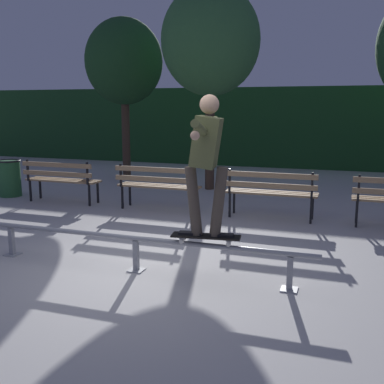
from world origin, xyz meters
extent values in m
plane|color=#ADAAA8|center=(0.00, 0.00, 0.00)|extent=(90.00, 90.00, 0.00)
cube|color=#193D1E|center=(0.00, 10.40, 1.28)|extent=(24.00, 1.20, 2.55)
cylinder|color=gray|center=(0.00, -0.05, 0.40)|extent=(4.29, 0.06, 0.06)
cube|color=gray|center=(-1.82, -0.05, 0.19)|extent=(0.06, 0.06, 0.37)
cube|color=gray|center=(-1.82, -0.05, 0.01)|extent=(0.18, 0.18, 0.01)
cube|color=gray|center=(0.00, -0.05, 0.19)|extent=(0.06, 0.06, 0.37)
cube|color=gray|center=(0.00, -0.05, 0.01)|extent=(0.18, 0.18, 0.01)
cube|color=gray|center=(1.82, -0.05, 0.19)|extent=(0.06, 0.06, 0.37)
cube|color=gray|center=(1.82, -0.05, 0.01)|extent=(0.18, 0.18, 0.01)
cube|color=black|center=(0.88, -0.05, 0.51)|extent=(0.80, 0.30, 0.02)
cube|color=black|center=(0.88, -0.05, 0.52)|extent=(0.78, 0.29, 0.00)
cube|color=#9E9EA3|center=(1.14, -0.02, 0.50)|extent=(0.07, 0.18, 0.02)
cube|color=#9E9EA3|center=(0.61, -0.09, 0.50)|extent=(0.07, 0.18, 0.02)
cylinder|color=beige|center=(1.15, -0.10, 0.46)|extent=(0.06, 0.04, 0.05)
cylinder|color=beige|center=(1.13, 0.06, 0.46)|extent=(0.06, 0.04, 0.05)
cylinder|color=beige|center=(0.62, -0.17, 0.46)|extent=(0.06, 0.04, 0.05)
cylinder|color=beige|center=(0.60, -0.01, 0.46)|extent=(0.06, 0.04, 0.05)
cube|color=black|center=(1.05, -0.03, 0.54)|extent=(0.27, 0.13, 0.03)
cube|color=black|center=(0.70, -0.08, 0.54)|extent=(0.27, 0.13, 0.03)
cylinder|color=#473D33|center=(1.02, -0.03, 0.91)|extent=(0.22, 0.15, 0.79)
cylinder|color=#473D33|center=(0.74, -0.07, 0.91)|extent=(0.22, 0.15, 0.79)
cube|color=brown|center=(0.88, -0.05, 1.57)|extent=(0.38, 0.40, 0.57)
cylinder|color=brown|center=(0.93, -0.43, 1.73)|extent=(0.16, 0.61, 0.21)
cylinder|color=brown|center=(0.83, 0.32, 1.73)|extent=(0.16, 0.61, 0.21)
sphere|color=tan|center=(0.96, -0.71, 1.68)|extent=(0.09, 0.09, 0.09)
sphere|color=tan|center=(0.79, 0.60, 1.68)|extent=(0.09, 0.09, 0.09)
sphere|color=tan|center=(0.91, -0.05, 1.97)|extent=(0.21, 0.21, 0.21)
cube|color=black|center=(-2.45, 3.24, 0.22)|extent=(0.04, 0.04, 0.44)
cube|color=black|center=(-2.45, 2.92, 0.22)|extent=(0.04, 0.04, 0.44)
cube|color=black|center=(-2.45, 2.88, 0.66)|extent=(0.04, 0.04, 0.44)
cube|color=black|center=(-3.86, 3.24, 0.22)|extent=(0.04, 0.04, 0.44)
cube|color=black|center=(-3.86, 2.92, 0.22)|extent=(0.04, 0.04, 0.44)
cube|color=black|center=(-3.86, 2.88, 0.66)|extent=(0.04, 0.04, 0.44)
cube|color=#937551|center=(-3.15, 3.22, 0.46)|extent=(1.60, 0.10, 0.04)
cube|color=#937551|center=(-3.16, 3.08, 0.46)|extent=(1.60, 0.10, 0.04)
cube|color=#937551|center=(-3.16, 2.94, 0.46)|extent=(1.60, 0.10, 0.04)
cube|color=#937551|center=(-3.16, 2.87, 0.62)|extent=(1.60, 0.04, 0.09)
cube|color=#937551|center=(-3.16, 2.87, 0.80)|extent=(1.60, 0.04, 0.09)
cube|color=black|center=(-0.32, 3.24, 0.22)|extent=(0.04, 0.04, 0.44)
cube|color=black|center=(-0.32, 2.92, 0.22)|extent=(0.04, 0.04, 0.44)
cube|color=black|center=(-0.32, 2.88, 0.66)|extent=(0.04, 0.04, 0.44)
cube|color=black|center=(-1.73, 3.24, 0.22)|extent=(0.04, 0.04, 0.44)
cube|color=black|center=(-1.73, 2.92, 0.22)|extent=(0.04, 0.04, 0.44)
cube|color=black|center=(-1.73, 2.88, 0.66)|extent=(0.04, 0.04, 0.44)
cube|color=#937551|center=(-1.02, 3.22, 0.46)|extent=(1.60, 0.10, 0.04)
cube|color=#937551|center=(-1.02, 3.08, 0.46)|extent=(1.60, 0.10, 0.04)
cube|color=#937551|center=(-1.02, 2.94, 0.46)|extent=(1.60, 0.10, 0.04)
cube|color=#937551|center=(-1.02, 2.87, 0.62)|extent=(1.60, 0.04, 0.09)
cube|color=#937551|center=(-1.02, 2.87, 0.80)|extent=(1.60, 0.04, 0.09)
cube|color=black|center=(1.82, 3.24, 0.22)|extent=(0.04, 0.04, 0.44)
cube|color=black|center=(1.81, 2.92, 0.22)|extent=(0.04, 0.04, 0.44)
cube|color=black|center=(1.81, 2.88, 0.66)|extent=(0.04, 0.04, 0.44)
cube|color=black|center=(0.41, 3.24, 0.22)|extent=(0.04, 0.04, 0.44)
cube|color=black|center=(0.41, 2.92, 0.22)|extent=(0.04, 0.04, 0.44)
cube|color=black|center=(0.41, 2.88, 0.66)|extent=(0.04, 0.04, 0.44)
cube|color=#937551|center=(1.11, 3.22, 0.46)|extent=(1.60, 0.10, 0.04)
cube|color=#937551|center=(1.11, 3.08, 0.46)|extent=(1.60, 0.10, 0.04)
cube|color=#937551|center=(1.11, 2.94, 0.46)|extent=(1.60, 0.10, 0.04)
cube|color=#937551|center=(1.11, 2.87, 0.62)|extent=(1.60, 0.04, 0.09)
cube|color=#937551|center=(1.11, 2.87, 0.80)|extent=(1.60, 0.04, 0.09)
cube|color=black|center=(2.54, 3.24, 0.22)|extent=(0.04, 0.04, 0.44)
cube|color=black|center=(2.54, 2.92, 0.22)|extent=(0.04, 0.04, 0.44)
cube|color=black|center=(2.54, 2.88, 0.66)|extent=(0.04, 0.04, 0.44)
cylinder|color=#3D2D23|center=(-0.74, 5.50, 1.23)|extent=(0.22, 0.22, 2.46)
ellipsoid|color=#2D5B33|center=(-0.74, 5.50, 3.41)|extent=(2.25, 2.25, 2.47)
cylinder|color=#3D2D23|center=(-3.49, 6.59, 1.13)|extent=(0.22, 0.22, 2.25)
ellipsoid|color=#193D1E|center=(-3.49, 6.59, 3.14)|extent=(2.08, 2.08, 2.29)
cylinder|color=#23562D|center=(-4.66, 3.25, 0.39)|extent=(0.48, 0.48, 0.78)
torus|color=black|center=(-4.66, 3.25, 0.78)|extent=(0.52, 0.52, 0.04)
camera|label=1|loc=(2.32, -4.77, 1.95)|focal=42.52mm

